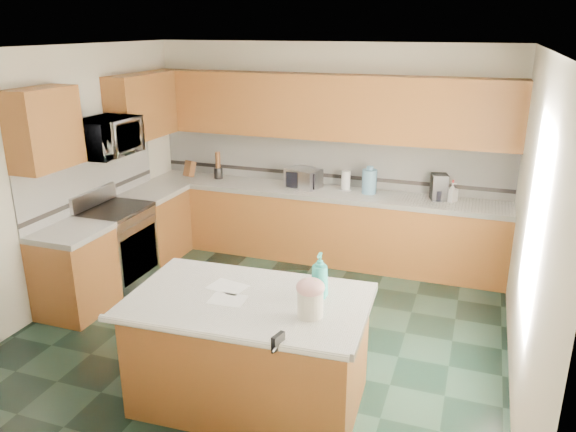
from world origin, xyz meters
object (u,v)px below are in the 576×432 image
at_px(island_base, 250,354).
at_px(soap_bottle_island, 320,276).
at_px(island_top, 249,301).
at_px(treat_jar, 310,304).
at_px(knife_block, 190,169).
at_px(coffee_maker, 439,187).
at_px(toaster_oven, 303,178).

distance_m(island_base, soap_bottle_island, 0.86).
height_order(island_base, island_top, island_top).
bearing_deg(treat_jar, knife_block, 126.36).
bearing_deg(coffee_maker, island_top, -125.80).
bearing_deg(toaster_oven, island_top, -60.29).
distance_m(island_top, coffee_maker, 3.30).
distance_m(island_base, treat_jar, 0.79).
relative_size(island_top, toaster_oven, 4.36).
relative_size(island_base, coffee_maker, 5.58).
height_order(treat_jar, toaster_oven, toaster_oven).
bearing_deg(toaster_oven, island_base, -60.29).
bearing_deg(toaster_oven, coffee_maker, 20.50).
xyz_separation_m(island_base, treat_jar, (0.52, -0.11, 0.59)).
distance_m(soap_bottle_island, knife_block, 3.94).
xyz_separation_m(soap_bottle_island, knife_block, (-2.69, 2.88, -0.07)).
bearing_deg(soap_bottle_island, toaster_oven, 107.13).
height_order(soap_bottle_island, toaster_oven, soap_bottle_island).
xyz_separation_m(island_top, coffee_maker, (1.12, 3.10, 0.18)).
xyz_separation_m(island_base, island_top, (0.00, 0.00, 0.46)).
bearing_deg(toaster_oven, knife_block, -160.52).
height_order(island_top, soap_bottle_island, soap_bottle_island).
distance_m(treat_jar, knife_block, 4.18).
bearing_deg(island_top, toaster_oven, 97.27).
bearing_deg(island_top, island_base, 177.05).
xyz_separation_m(island_top, toaster_oven, (-0.55, 3.07, 0.15)).
bearing_deg(island_top, treat_jar, -14.75).
height_order(island_base, knife_block, knife_block).
xyz_separation_m(treat_jar, knife_block, (-2.71, 3.18, 0.01)).
xyz_separation_m(treat_jar, soap_bottle_island, (-0.02, 0.30, 0.08)).
distance_m(soap_bottle_island, toaster_oven, 3.07).
relative_size(island_top, treat_jar, 9.37).
relative_size(soap_bottle_island, coffee_maker, 1.16).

